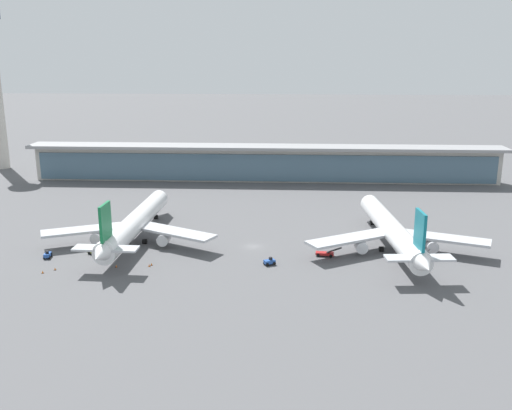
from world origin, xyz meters
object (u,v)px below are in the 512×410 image
at_px(airliner_centre_stand, 392,230).
at_px(service_truck_by_tail_blue, 270,262).
at_px(airliner_left_stand, 134,223).
at_px(safety_cone_alpha, 116,266).
at_px(safety_cone_bravo, 55,269).
at_px(safety_cone_delta, 151,264).
at_px(service_truck_on_taxiway_blue, 48,255).
at_px(safety_cone_echo, 149,265).
at_px(service_truck_under_wing_olive, 97,252).
at_px(service_truck_near_nose_red, 326,253).
at_px(safety_cone_charlie, 43,272).
at_px(service_truck_mid_apron_red, 415,257).

bearing_deg(airliner_centre_stand, service_truck_by_tail_blue, -157.50).
bearing_deg(airliner_left_stand, service_truck_by_tail_blue, -23.04).
relative_size(airliner_left_stand, airliner_centre_stand, 1.00).
distance_m(service_truck_by_tail_blue, safety_cone_alpha, 38.87).
xyz_separation_m(safety_cone_bravo, safety_cone_delta, (23.29, 4.45, 0.00)).
distance_m(service_truck_on_taxiway_blue, safety_cone_alpha, 20.84).
distance_m(airliner_left_stand, safety_cone_echo, 21.78).
distance_m(safety_cone_bravo, safety_cone_delta, 23.72).
bearing_deg(safety_cone_delta, safety_cone_alpha, -168.56).
xyz_separation_m(service_truck_under_wing_olive, safety_cone_alpha, (7.85, -8.70, -0.49)).
height_order(service_truck_by_tail_blue, safety_cone_alpha, service_truck_by_tail_blue).
distance_m(service_truck_by_tail_blue, safety_cone_bravo, 53.79).
relative_size(service_truck_under_wing_olive, service_truck_by_tail_blue, 2.02).
distance_m(service_truck_near_nose_red, safety_cone_charlie, 72.10).
height_order(service_truck_mid_apron_red, safety_cone_bravo, service_truck_mid_apron_red).
distance_m(service_truck_mid_apron_red, safety_cone_delta, 68.30).
relative_size(service_truck_near_nose_red, service_truck_mid_apron_red, 1.01).
xyz_separation_m(airliner_centre_stand, service_truck_near_nose_red, (-18.48, -6.48, -4.63)).
bearing_deg(safety_cone_bravo, service_truck_under_wing_olive, 58.96).
height_order(service_truck_near_nose_red, service_truck_by_tail_blue, service_truck_near_nose_red).
bearing_deg(service_truck_by_tail_blue, safety_cone_delta, -176.35).
relative_size(service_truck_under_wing_olive, service_truck_on_taxiway_blue, 2.19).
bearing_deg(safety_cone_bravo, service_truck_near_nose_red, 11.32).
height_order(airliner_centre_stand, safety_cone_alpha, airliner_centre_stand).
bearing_deg(safety_cone_echo, service_truck_by_tail_blue, 5.17).
height_order(service_truck_mid_apron_red, safety_cone_echo, service_truck_mid_apron_red).
xyz_separation_m(airliner_left_stand, service_truck_on_taxiway_blue, (-19.69, -14.56, -4.57)).
xyz_separation_m(service_truck_mid_apron_red, safety_cone_bravo, (-91.21, -11.70, -0.49)).
xyz_separation_m(safety_cone_alpha, safety_cone_echo, (8.22, 0.90, 0.00)).
height_order(service_truck_near_nose_red, service_truck_under_wing_olive, same).
bearing_deg(safety_cone_delta, airliner_left_stand, 115.72).
relative_size(airliner_left_stand, service_truck_on_taxiway_blue, 21.07).
distance_m(safety_cone_alpha, safety_cone_charlie, 17.64).
distance_m(service_truck_near_nose_red, safety_cone_alpha, 54.51).
bearing_deg(safety_cone_echo, safety_cone_bravo, -171.04).
distance_m(service_truck_on_taxiway_blue, safety_cone_bravo, 9.97).
relative_size(service_truck_under_wing_olive, safety_cone_delta, 9.61).
bearing_deg(service_truck_on_taxiway_blue, airliner_centre_stand, 7.26).
bearing_deg(service_truck_under_wing_olive, safety_cone_delta, -22.98).
height_order(airliner_centre_stand, safety_cone_delta, airliner_centre_stand).
distance_m(service_truck_mid_apron_red, service_truck_by_tail_blue, 38.17).
xyz_separation_m(service_truck_near_nose_red, safety_cone_delta, (-44.82, -9.19, -0.49)).
bearing_deg(safety_cone_bravo, service_truck_by_tail_blue, 6.80).
relative_size(airliner_centre_stand, service_truck_near_nose_red, 9.38).
height_order(airliner_centre_stand, service_truck_near_nose_red, airliner_centre_stand).
bearing_deg(safety_cone_bravo, service_truck_mid_apron_red, 7.31).
bearing_deg(safety_cone_delta, safety_cone_charlie, -165.28).
xyz_separation_m(airliner_left_stand, service_truck_near_nose_red, (53.75, -9.34, -4.63)).
relative_size(service_truck_on_taxiway_blue, safety_cone_delta, 4.40).
bearing_deg(safety_cone_charlie, airliner_centre_stand, 14.14).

